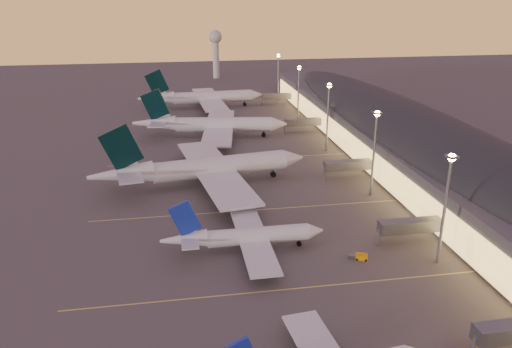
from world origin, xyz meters
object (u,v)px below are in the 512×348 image
object	(u,v)px
airliner_wide_near	(202,168)
radar_tower	(216,46)
airliner_wide_mid	(210,125)
baggage_tug_c	(359,257)
airliner_narrow_north	(244,237)
airliner_wide_far	(202,98)

from	to	relation	value
airliner_wide_near	radar_tower	distance (m)	205.59
airliner_wide_mid	radar_tower	xyz separation A→B (m)	(16.15, 148.91, 16.59)
airliner_wide_near	baggage_tug_c	distance (m)	61.33
airliner_wide_mid	radar_tower	bearing A→B (deg)	92.04
airliner_narrow_north	airliner_wide_near	distance (m)	44.24
airliner_wide_mid	airliner_wide_far	bearing A→B (deg)	97.97
airliner_wide_mid	airliner_wide_near	bearing A→B (deg)	-88.99
airliner_narrow_north	radar_tower	world-z (taller)	radar_tower
airliner_narrow_north	baggage_tug_c	xyz separation A→B (m)	(25.42, -8.28, -3.01)
airliner_narrow_north	airliner_wide_near	size ratio (longest dim) A/B	0.56
airliner_narrow_north	airliner_wide_mid	world-z (taller)	airliner_wide_mid
baggage_tug_c	airliner_wide_far	bearing A→B (deg)	119.20
airliner_wide_mid	radar_tower	size ratio (longest dim) A/B	1.97
airliner_wide_mid	airliner_narrow_north	bearing A→B (deg)	-81.86
airliner_wide_mid	airliner_wide_far	distance (m)	55.93
airliner_wide_mid	radar_tower	distance (m)	150.70
airliner_wide_near	airliner_narrow_north	bearing A→B (deg)	-90.08
airliner_narrow_north	airliner_wide_near	xyz separation A→B (m)	(-6.78, 43.66, 2.05)
airliner_wide_mid	baggage_tug_c	world-z (taller)	airliner_wide_mid
airliner_wide_mid	baggage_tug_c	xyz separation A→B (m)	(25.28, -106.68, -4.72)
airliner_wide_far	radar_tower	distance (m)	95.76
airliner_wide_near	baggage_tug_c	xyz separation A→B (m)	(32.21, -51.94, -5.06)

